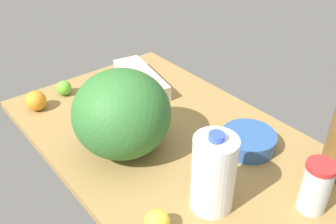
# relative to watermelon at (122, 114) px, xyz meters

# --- Properties ---
(countertop) EXTENTS (1.20, 0.76, 0.03)m
(countertop) POSITION_rel_watermelon_xyz_m (-0.04, -0.16, -0.16)
(countertop) COLOR olive
(countertop) RESTS_ON ground
(watermelon) EXTENTS (0.31, 0.31, 0.28)m
(watermelon) POSITION_rel_watermelon_xyz_m (0.00, 0.00, 0.00)
(watermelon) COLOR #306E2F
(watermelon) RESTS_ON countertop
(milk_jug) EXTENTS (0.12, 0.12, 0.24)m
(milk_jug) POSITION_rel_watermelon_xyz_m (-0.36, -0.05, -0.03)
(milk_jug) COLOR white
(milk_jug) RESTS_ON countertop
(tumbler_cup) EXTENTS (0.08, 0.08, 0.16)m
(tumbler_cup) POSITION_rel_watermelon_xyz_m (-0.54, -0.26, -0.06)
(tumbler_cup) COLOR silver
(tumbler_cup) RESTS_ON countertop
(egg_carton) EXTENTS (0.36, 0.18, 0.06)m
(egg_carton) POSITION_rel_watermelon_xyz_m (0.31, -0.29, -0.11)
(egg_carton) COLOR beige
(egg_carton) RESTS_ON countertop
(mixing_bowl) EXTENTS (0.18, 0.18, 0.06)m
(mixing_bowl) POSITION_rel_watermelon_xyz_m (-0.26, -0.32, -0.11)
(mixing_bowl) COLOR #2D5595
(mixing_bowl) RESTS_ON countertop
(lemon_far_back) EXTENTS (0.07, 0.07, 0.07)m
(lemon_far_back) POSITION_rel_watermelon_xyz_m (-0.34, 0.12, -0.11)
(lemon_far_back) COLOR yellow
(lemon_far_back) RESTS_ON countertop
(lime_beside_bowl) EXTENTS (0.06, 0.06, 0.06)m
(lime_beside_bowl) POSITION_rel_watermelon_xyz_m (0.45, -0.01, -0.11)
(lime_beside_bowl) COLOR #5EB32F
(lime_beside_bowl) RESTS_ON countertop
(orange_near_front) EXTENTS (0.08, 0.08, 0.08)m
(orange_near_front) POSITION_rel_watermelon_xyz_m (0.42, 0.13, -0.10)
(orange_near_front) COLOR orange
(orange_near_front) RESTS_ON countertop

